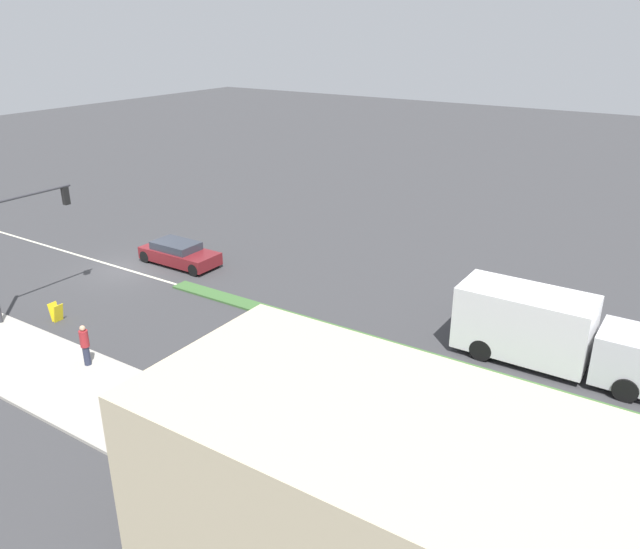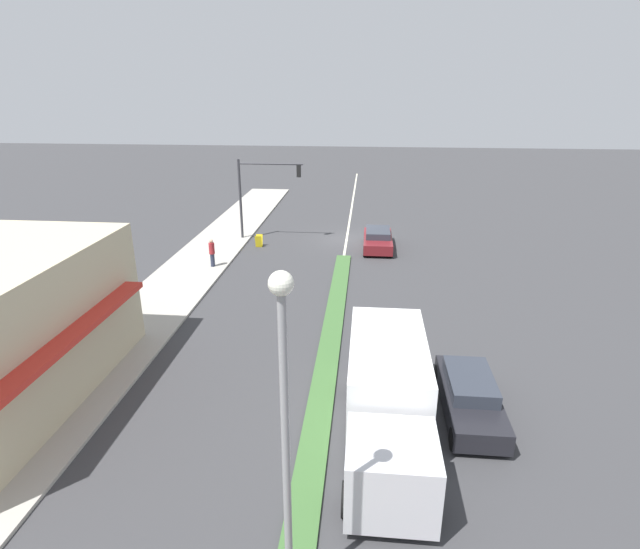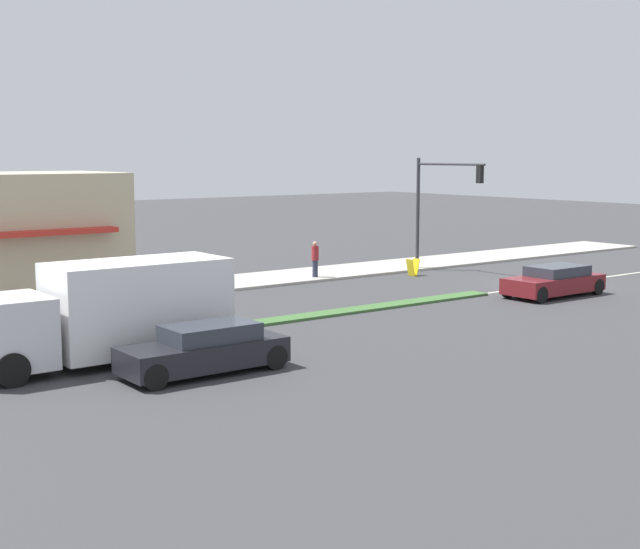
# 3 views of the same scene
# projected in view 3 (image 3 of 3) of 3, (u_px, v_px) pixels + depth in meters

# --- Properties ---
(ground_plane) EXTENTS (160.00, 160.00, 0.00)m
(ground_plane) POSITION_uv_depth(u_px,v_px,m) (189.00, 334.00, 29.50)
(ground_plane) COLOR #38383A
(sidewalk_right) EXTENTS (4.00, 73.00, 0.12)m
(sidewalk_right) POSITION_uv_depth(u_px,v_px,m) (71.00, 299.00, 36.31)
(sidewalk_right) COLOR #A8A399
(sidewalk_right) RESTS_ON ground
(lane_marking_center) EXTENTS (0.16, 60.00, 0.01)m
(lane_marking_center) POSITION_uv_depth(u_px,v_px,m) (541.00, 286.00, 40.25)
(lane_marking_center) COLOR beige
(lane_marking_center) RESTS_ON ground
(traffic_signal_main) EXTENTS (4.59, 0.34, 5.60)m
(traffic_signal_main) POSITION_uv_depth(u_px,v_px,m) (438.00, 195.00, 44.23)
(traffic_signal_main) COLOR #333338
(traffic_signal_main) RESTS_ON sidewalk_right
(pedestrian) EXTENTS (0.34, 0.34, 1.70)m
(pedestrian) POSITION_uv_depth(u_px,v_px,m) (315.00, 258.00, 42.17)
(pedestrian) COLOR #282D42
(pedestrian) RESTS_ON sidewalk_right
(warning_aframe_sign) EXTENTS (0.45, 0.53, 0.84)m
(warning_aframe_sign) POSITION_uv_depth(u_px,v_px,m) (413.00, 267.00, 43.49)
(warning_aframe_sign) COLOR yellow
(warning_aframe_sign) RESTS_ON ground
(delivery_truck) EXTENTS (2.44, 7.50, 2.87)m
(delivery_truck) POSITION_uv_depth(u_px,v_px,m) (109.00, 312.00, 25.33)
(delivery_truck) COLOR silver
(delivery_truck) RESTS_ON ground
(sedan_maroon) EXTENTS (1.91, 4.58, 1.27)m
(sedan_maroon) POSITION_uv_depth(u_px,v_px,m) (554.00, 281.00, 37.29)
(sedan_maroon) COLOR maroon
(sedan_maroon) RESTS_ON ground
(sedan_dark) EXTENTS (1.75, 4.57, 1.35)m
(sedan_dark) POSITION_uv_depth(u_px,v_px,m) (205.00, 350.00, 24.12)
(sedan_dark) COLOR black
(sedan_dark) RESTS_ON ground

